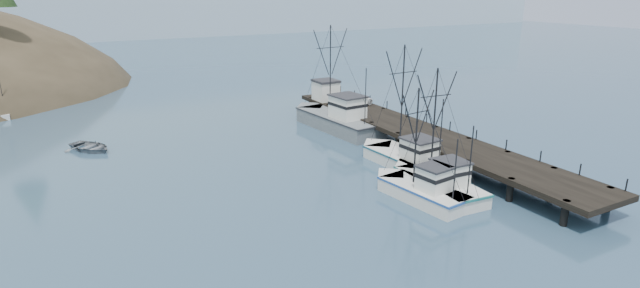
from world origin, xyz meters
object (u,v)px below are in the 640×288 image
object	(u,v)px
work_vessel	(337,119)
pier_shed	(326,90)
motorboat	(91,150)
trawler_mid	(421,190)
trawler_far	(407,159)
pier	(417,132)
trawler_near	(437,183)
pickup_truck	(356,100)

from	to	relation	value
work_vessel	pier_shed	size ratio (longest dim) A/B	4.79
pier_shed	motorboat	distance (m)	30.20
trawler_mid	trawler_far	bearing A→B (deg)	60.00
trawler_far	pier_shed	bearing A→B (deg)	81.46
trawler_mid	trawler_far	distance (m)	7.89
motorboat	work_vessel	bearing A→B (deg)	-43.09
pier	trawler_far	bearing A→B (deg)	-137.71
pier	work_vessel	distance (m)	11.30
motorboat	trawler_mid	bearing A→B (deg)	-82.21
work_vessel	motorboat	bearing A→B (deg)	169.00
trawler_near	trawler_mid	xyz separation A→B (m)	(-2.27, -0.57, -0.00)
work_vessel	pier_shed	distance (m)	7.77
work_vessel	trawler_mid	bearing A→B (deg)	-102.61
trawler_mid	work_vessel	size ratio (longest dim) A/B	0.62
trawler_near	pickup_truck	world-z (taller)	trawler_near
pier	trawler_mid	world-z (taller)	trawler_mid
trawler_mid	pickup_truck	distance (m)	25.75
trawler_near	pier_shed	size ratio (longest dim) A/B	3.39
trawler_near	trawler_mid	size ratio (longest dim) A/B	1.13
trawler_mid	work_vessel	xyz separation A→B (m)	(4.88, 21.81, 0.41)
trawler_near	work_vessel	size ratio (longest dim) A/B	0.71
trawler_mid	work_vessel	world-z (taller)	work_vessel
trawler_near	work_vessel	xyz separation A→B (m)	(2.61, 21.24, 0.41)
work_vessel	pickup_truck	distance (m)	4.97
pier	pier_shed	size ratio (longest dim) A/B	13.75
trawler_mid	motorboat	size ratio (longest dim) A/B	1.78
trawler_near	work_vessel	distance (m)	21.40
pier	pier_shed	world-z (taller)	pier_shed
trawler_mid	pier	bearing A→B (deg)	52.01
work_vessel	motorboat	world-z (taller)	work_vessel
pier	motorboat	bearing A→B (deg)	153.10
trawler_mid	trawler_far	xyz separation A→B (m)	(3.95, 6.83, 0.00)
trawler_near	pier_shed	xyz separation A→B (m)	(4.99, 28.30, 2.60)
pier	pickup_truck	distance (m)	12.85
trawler_far	pier	bearing A→B (deg)	42.29
work_vessel	trawler_near	bearing A→B (deg)	-97.01
pier_shed	pickup_truck	bearing A→B (deg)	-69.41
pickup_truck	work_vessel	bearing A→B (deg)	101.76
pickup_truck	motorboat	bearing A→B (deg)	68.33
trawler_mid	pickup_truck	world-z (taller)	trawler_mid
pier_shed	trawler_mid	bearing A→B (deg)	-104.10
trawler_far	motorboat	distance (m)	33.53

